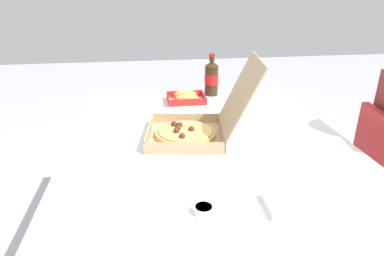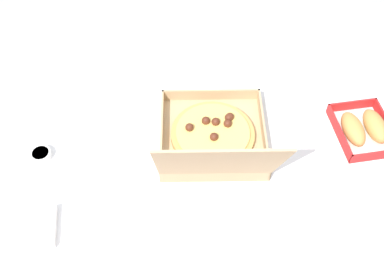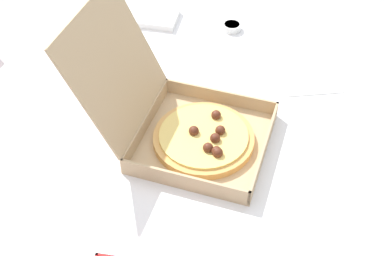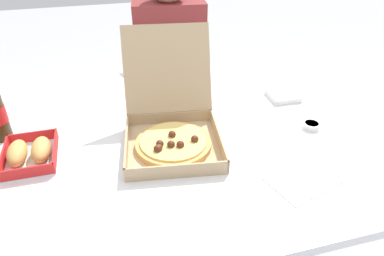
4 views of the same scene
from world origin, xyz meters
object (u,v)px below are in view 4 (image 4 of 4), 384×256
(paper_menu, at_px, (303,177))
(chair, at_px, (172,92))
(napkin_pile, at_px, (283,96))
(pizza_box_open, at_px, (172,129))
(diner_person, at_px, (170,53))
(bread_side_box, at_px, (30,152))
(dipping_sauce_cup, at_px, (311,125))

(paper_menu, bearing_deg, chair, 81.51)
(paper_menu, xyz_separation_m, napkin_pile, (0.17, 0.45, 0.01))
(pizza_box_open, distance_m, paper_menu, 0.42)
(chair, relative_size, paper_menu, 3.95)
(paper_menu, bearing_deg, pizza_box_open, 123.15)
(diner_person, distance_m, napkin_pile, 0.77)
(diner_person, distance_m, bread_side_box, 1.06)
(chair, xyz_separation_m, bread_side_box, (-0.60, -0.81, 0.27))
(dipping_sauce_cup, bearing_deg, napkin_pile, 87.65)
(bread_side_box, relative_size, dipping_sauce_cup, 3.41)
(napkin_pile, bearing_deg, dipping_sauce_cup, -92.35)
(diner_person, xyz_separation_m, bread_side_box, (-0.61, -0.86, 0.06))
(bread_side_box, bearing_deg, diner_person, 54.92)
(bread_side_box, height_order, dipping_sauce_cup, bread_side_box)
(napkin_pile, relative_size, dipping_sauce_cup, 1.96)
(chair, xyz_separation_m, diner_person, (0.01, 0.06, 0.21))
(paper_menu, xyz_separation_m, dipping_sauce_cup, (0.16, 0.22, 0.01))
(pizza_box_open, bearing_deg, diner_person, 78.73)
(diner_person, height_order, bread_side_box, diner_person)
(chair, distance_m, napkin_pile, 0.76)
(pizza_box_open, relative_size, paper_menu, 2.17)
(pizza_box_open, bearing_deg, napkin_pile, 20.06)
(paper_menu, height_order, dipping_sauce_cup, dipping_sauce_cup)
(chair, xyz_separation_m, dipping_sauce_cup, (0.31, -0.87, 0.26))
(diner_person, height_order, dipping_sauce_cup, diner_person)
(pizza_box_open, xyz_separation_m, paper_menu, (0.32, -0.27, -0.05))
(diner_person, height_order, pizza_box_open, diner_person)
(diner_person, relative_size, napkin_pile, 10.46)
(pizza_box_open, distance_m, napkin_pile, 0.52)
(chair, distance_m, dipping_sauce_cup, 0.96)
(pizza_box_open, height_order, bread_side_box, pizza_box_open)
(diner_person, xyz_separation_m, napkin_pile, (0.31, -0.70, 0.05))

